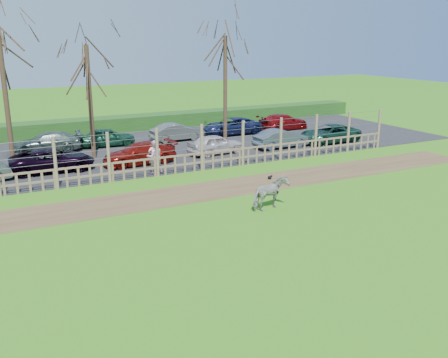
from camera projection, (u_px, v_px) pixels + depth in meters
name	position (u px, v px, depth m)	size (l,w,h in m)	color
ground	(231.00, 226.00, 18.87)	(120.00, 120.00, 0.00)	#52A627
dirt_strip	(184.00, 194.00, 22.72)	(34.00, 2.80, 0.01)	brown
asphalt	(123.00, 151.00, 31.27)	(44.00, 13.00, 0.04)	#232326
hedge	(96.00, 126.00, 37.12)	(46.00, 2.00, 1.10)	#1E4716
fence	(158.00, 161.00, 25.50)	(30.16, 0.16, 2.50)	brown
tree_left	(2.00, 64.00, 25.17)	(4.80, 4.80, 7.88)	#3D2B1E
tree_mid	(88.00, 74.00, 28.21)	(4.80, 4.80, 6.83)	#3D2B1E
tree_right	(225.00, 64.00, 32.49)	(4.80, 4.80, 7.35)	#3D2B1E
zebra	(270.00, 193.00, 20.58)	(0.73, 1.61, 1.36)	gray
visitor_a	(155.00, 157.00, 25.99)	(0.63, 0.41, 1.72)	beige
visitor_b	(155.00, 157.00, 25.94)	(0.84, 0.65, 1.72)	silver
crow	(270.00, 177.00, 25.08)	(0.26, 0.19, 0.21)	black
car_2	(52.00, 160.00, 26.36)	(1.99, 4.32, 1.20)	black
car_3	(140.00, 153.00, 27.86)	(1.68, 4.13, 1.20)	maroon
car_4	(216.00, 144.00, 30.29)	(1.42, 3.52, 1.20)	silver
car_5	(281.00, 138.00, 31.99)	(1.27, 3.64, 1.20)	#4D5A66
car_6	(329.00, 134.00, 33.61)	(1.99, 4.32, 1.20)	#1A4332
car_9	(47.00, 142.00, 30.79)	(1.68, 4.13, 1.20)	#52655D
car_10	(108.00, 137.00, 32.44)	(1.42, 3.52, 1.20)	#194B32
car_11	(177.00, 132.00, 34.19)	(1.27, 3.64, 1.20)	#5F645F
car_12	(232.00, 126.00, 36.43)	(1.99, 4.32, 1.20)	#19204A
car_13	(283.00, 122.00, 38.27)	(1.68, 4.13, 1.20)	maroon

